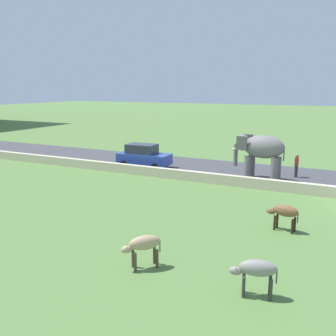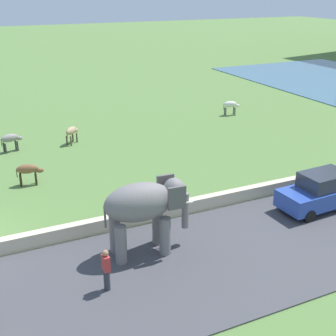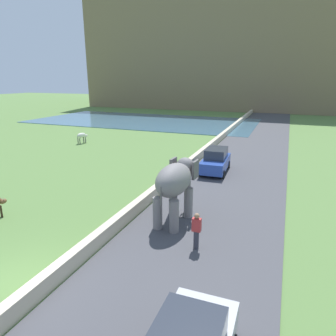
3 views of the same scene
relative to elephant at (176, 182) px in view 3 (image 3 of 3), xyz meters
The scene contains 9 objects.
ground_plane 7.68m from the elephant, 117.67° to the right, with size 220.00×220.00×0.00m, color #567A3D.
road_surface 13.68m from the elephant, 83.38° to the left, with size 7.00×120.00×0.06m, color #424247.
barrier_wall 11.78m from the elephant, 101.08° to the left, with size 0.40×110.00×0.65m, color beige.
lake 36.97m from the elephant, 118.19° to the left, with size 36.00×18.00×0.08m, color #426B84.
hill_distant 67.09m from the elephant, 98.20° to the left, with size 64.00×28.00×26.35m, color #7F6B4C.
elephant is the anchor object (origin of this frame).
person_beside_elephant 2.94m from the elephant, 51.62° to the right, with size 0.36×0.22×1.63m.
car_blue 8.87m from the elephant, 90.11° to the left, with size 1.93×4.07×1.80m.
cow_white 21.08m from the elephant, 138.68° to the left, with size 0.68×1.42×1.15m.
Camera 3 is at (8.09, -6.31, 6.81)m, focal length 32.54 mm.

